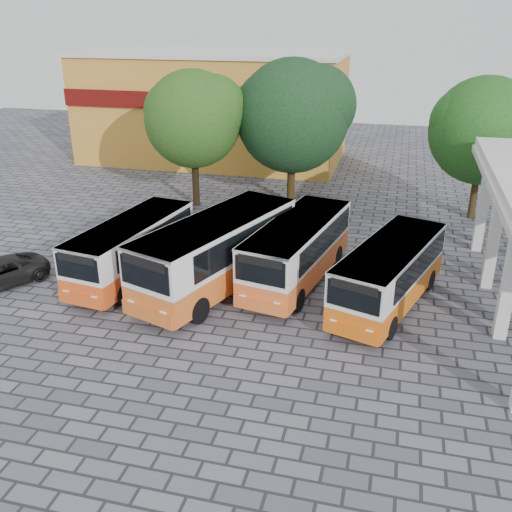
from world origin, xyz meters
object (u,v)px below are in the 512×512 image
(bus_far_left, at_px, (132,246))
(bus_centre_right, at_px, (297,248))
(bus_centre_left, at_px, (217,250))
(bus_far_right, at_px, (390,272))

(bus_far_left, xyz_separation_m, bus_centre_right, (7.16, 1.38, 0.08))
(bus_centre_left, distance_m, bus_far_right, 7.16)
(bus_far_right, bearing_deg, bus_centre_left, -160.54)
(bus_far_left, xyz_separation_m, bus_far_right, (11.14, 0.04, 0.01))
(bus_centre_right, bearing_deg, bus_far_left, -158.07)
(bus_far_left, bearing_deg, bus_far_right, 8.46)
(bus_centre_left, bearing_deg, bus_far_left, -162.92)
(bus_centre_left, distance_m, bus_centre_right, 3.52)
(bus_far_left, distance_m, bus_centre_left, 4.00)
(bus_far_right, bearing_deg, bus_far_left, -161.69)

